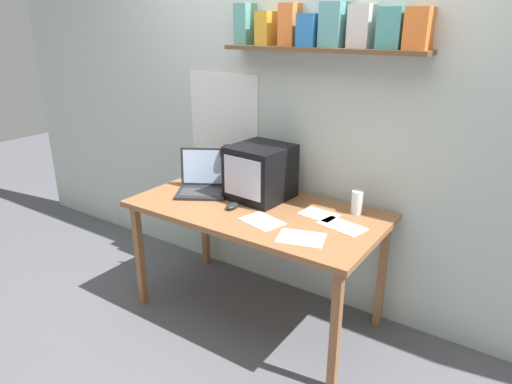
% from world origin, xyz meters
% --- Properties ---
extents(ground_plane, '(12.00, 12.00, 0.00)m').
position_xyz_m(ground_plane, '(0.00, 0.00, 0.00)').
color(ground_plane, '#57575E').
extents(back_wall, '(5.60, 0.24, 2.60)m').
position_xyz_m(back_wall, '(0.01, 0.44, 1.32)').
color(back_wall, silver).
rests_on(back_wall, ground_plane).
extents(corner_desk, '(1.54, 0.79, 0.76)m').
position_xyz_m(corner_desk, '(0.00, 0.00, 0.69)').
color(corner_desk, '#935E39').
rests_on(corner_desk, ground_plane).
extents(crt_monitor, '(0.37, 0.39, 0.34)m').
position_xyz_m(crt_monitor, '(-0.07, 0.15, 0.93)').
color(crt_monitor, black).
rests_on(crt_monitor, corner_desk).
extents(laptop, '(0.42, 0.40, 0.27)m').
position_xyz_m(laptop, '(-0.46, 0.04, 0.82)').
color(laptop, '#232326').
rests_on(laptop, corner_desk).
extents(desk_lamp, '(0.14, 0.19, 0.30)m').
position_xyz_m(desk_lamp, '(-0.37, 0.22, 0.96)').
color(desk_lamp, '#232326').
rests_on(desk_lamp, corner_desk).
extents(juice_glass, '(0.07, 0.07, 0.14)m').
position_xyz_m(juice_glass, '(0.54, 0.26, 0.82)').
color(juice_glass, white).
rests_on(juice_glass, corner_desk).
extents(computer_mouse, '(0.07, 0.11, 0.03)m').
position_xyz_m(computer_mouse, '(-0.11, -0.09, 0.77)').
color(computer_mouse, '#232326').
rests_on(computer_mouse, corner_desk).
extents(loose_paper_near_laptop, '(0.23, 0.17, 0.00)m').
position_xyz_m(loose_paper_near_laptop, '(0.37, 0.11, 0.76)').
color(loose_paper_near_laptop, white).
rests_on(loose_paper_near_laptop, corner_desk).
extents(open_notebook, '(0.27, 0.22, 0.00)m').
position_xyz_m(open_notebook, '(0.15, -0.15, 0.76)').
color(open_notebook, white).
rests_on(open_notebook, corner_desk).
extents(printed_handout, '(0.28, 0.20, 0.00)m').
position_xyz_m(printed_handout, '(0.55, 0.04, 0.76)').
color(printed_handout, white).
rests_on(printed_handout, corner_desk).
extents(loose_paper_near_monitor, '(0.28, 0.24, 0.00)m').
position_xyz_m(loose_paper_near_monitor, '(0.43, -0.22, 0.76)').
color(loose_paper_near_monitor, silver).
rests_on(loose_paper_near_monitor, corner_desk).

